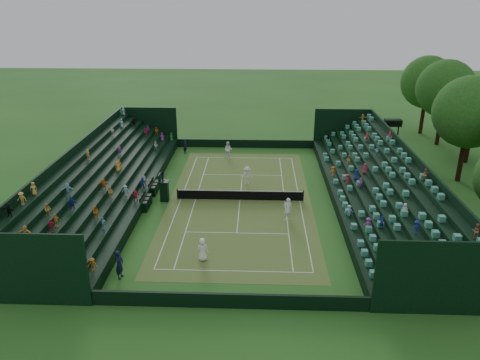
{
  "coord_description": "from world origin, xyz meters",
  "views": [
    {
      "loc": [
        1.54,
        -39.29,
        17.72
      ],
      "look_at": [
        0.0,
        0.0,
        2.0
      ],
      "focal_mm": 35.0,
      "sensor_mm": 36.0,
      "label": 1
    }
  ],
  "objects_px": {
    "umpire_chair": "(164,188)",
    "player_near_west": "(203,249)",
    "player_far_east": "(247,176)",
    "player_far_west": "(228,150)",
    "player_near_east": "(288,209)",
    "tennis_net": "(240,195)"
  },
  "relations": [
    {
      "from": "tennis_net",
      "to": "umpire_chair",
      "type": "relative_size",
      "value": 4.02
    },
    {
      "from": "tennis_net",
      "to": "player_far_west",
      "type": "height_order",
      "value": "player_far_west"
    },
    {
      "from": "player_near_east",
      "to": "player_far_west",
      "type": "distance_m",
      "value": 16.92
    },
    {
      "from": "tennis_net",
      "to": "player_far_east",
      "type": "distance_m",
      "value": 3.97
    },
    {
      "from": "player_near_west",
      "to": "player_near_east",
      "type": "relative_size",
      "value": 0.85
    },
    {
      "from": "tennis_net",
      "to": "player_near_west",
      "type": "xyz_separation_m",
      "value": [
        -2.25,
        -10.51,
        0.33
      ]
    },
    {
      "from": "umpire_chair",
      "to": "player_far_east",
      "type": "relative_size",
      "value": 1.56
    },
    {
      "from": "tennis_net",
      "to": "player_far_west",
      "type": "xyz_separation_m",
      "value": [
        -1.81,
        11.93,
        0.43
      ]
    },
    {
      "from": "player_near_west",
      "to": "player_far_west",
      "type": "xyz_separation_m",
      "value": [
        0.43,
        22.44,
        0.1
      ]
    },
    {
      "from": "umpire_chair",
      "to": "player_far_west",
      "type": "xyz_separation_m",
      "value": [
        5.11,
        12.3,
        -0.28
      ]
    },
    {
      "from": "umpire_chair",
      "to": "player_near_east",
      "type": "height_order",
      "value": "umpire_chair"
    },
    {
      "from": "player_near_west",
      "to": "player_far_east",
      "type": "bearing_deg",
      "value": -105.85
    },
    {
      "from": "player_near_east",
      "to": "player_near_west",
      "type": "bearing_deg",
      "value": 39.41
    },
    {
      "from": "umpire_chair",
      "to": "player_near_west",
      "type": "height_order",
      "value": "umpire_chair"
    },
    {
      "from": "player_near_west",
      "to": "player_far_east",
      "type": "height_order",
      "value": "player_far_east"
    },
    {
      "from": "umpire_chair",
      "to": "player_near_east",
      "type": "bearing_deg",
      "value": -17.76
    },
    {
      "from": "tennis_net",
      "to": "umpire_chair",
      "type": "distance_m",
      "value": 6.97
    },
    {
      "from": "umpire_chair",
      "to": "player_near_east",
      "type": "distance_m",
      "value": 11.62
    },
    {
      "from": "tennis_net",
      "to": "player_near_east",
      "type": "bearing_deg",
      "value": -43.38
    },
    {
      "from": "player_far_west",
      "to": "umpire_chair",
      "type": "bearing_deg",
      "value": -113.32
    },
    {
      "from": "umpire_chair",
      "to": "tennis_net",
      "type": "bearing_deg",
      "value": 3.08
    },
    {
      "from": "umpire_chair",
      "to": "player_near_west",
      "type": "xyz_separation_m",
      "value": [
        4.67,
        -10.14,
        -0.38
      ]
    }
  ]
}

